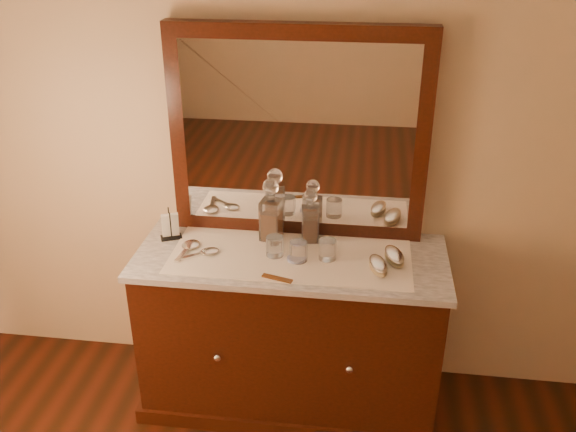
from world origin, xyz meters
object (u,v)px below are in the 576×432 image
object	(u,v)px
mirror_frame	(298,135)
napkin_rack	(170,227)
pin_dish	(295,259)
comb	(277,278)
brush_near	(378,265)
decanter_right	(310,221)
dresser_cabinet	(291,332)
decanter_left	(271,216)
hand_mirror_outer	(189,247)
brush_far	(394,256)
hand_mirror_inner	(206,252)

from	to	relation	value
mirror_frame	napkin_rack	size ratio (longest dim) A/B	7.97
pin_dish	comb	distance (m)	0.18
brush_near	decanter_right	bearing A→B (deg)	144.30
comb	decanter_right	xyz separation A→B (m)	(0.10, 0.37, 0.10)
dresser_cabinet	comb	bearing A→B (deg)	-97.92
dresser_cabinet	decanter_right	size ratio (longest dim) A/B	5.27
pin_dish	comb	world-z (taller)	pin_dish
decanter_left	brush_near	size ratio (longest dim) A/B	1.76
pin_dish	hand_mirror_outer	distance (m)	0.51
comb	decanter_left	bearing A→B (deg)	118.21
brush_far	hand_mirror_outer	xyz separation A→B (m)	(-0.95, -0.01, -0.01)
pin_dish	hand_mirror_outer	xyz separation A→B (m)	(-0.51, 0.04, 0.00)
mirror_frame	hand_mirror_inner	bearing A→B (deg)	-143.00
decanter_left	hand_mirror_outer	world-z (taller)	decanter_left
mirror_frame	hand_mirror_inner	world-z (taller)	mirror_frame
napkin_rack	brush_far	bearing A→B (deg)	-4.56
comb	pin_dish	bearing A→B (deg)	86.92
decanter_right	pin_dish	bearing A→B (deg)	-103.13
decanter_right	hand_mirror_outer	world-z (taller)	decanter_right
napkin_rack	hand_mirror_outer	xyz separation A→B (m)	(0.12, -0.10, -0.05)
mirror_frame	pin_dish	bearing A→B (deg)	-84.96
brush_near	mirror_frame	bearing A→B (deg)	140.28
decanter_left	dresser_cabinet	bearing A→B (deg)	-51.33
pin_dish	decanter_right	xyz separation A→B (m)	(0.05, 0.20, 0.10)
pin_dish	mirror_frame	bearing A→B (deg)	95.04
mirror_frame	decanter_left	world-z (taller)	mirror_frame
napkin_rack	brush_far	world-z (taller)	napkin_rack
decanter_left	brush_near	xyz separation A→B (m)	(0.51, -0.23, -0.10)
pin_dish	napkin_rack	bearing A→B (deg)	167.49
pin_dish	hand_mirror_inner	world-z (taller)	hand_mirror_inner
mirror_frame	hand_mirror_outer	size ratio (longest dim) A/B	5.58
pin_dish	brush_far	xyz separation A→B (m)	(0.44, 0.05, 0.02)
brush_far	comb	bearing A→B (deg)	-155.96
pin_dish	brush_far	world-z (taller)	brush_far
dresser_cabinet	hand_mirror_outer	bearing A→B (deg)	-179.06
napkin_rack	brush_near	bearing A→B (deg)	-9.91
decanter_right	brush_far	distance (m)	0.43
decanter_right	brush_near	size ratio (longest dim) A/B	1.51
decanter_left	comb	bearing A→B (deg)	-77.17
brush_far	hand_mirror_outer	size ratio (longest dim) A/B	0.86
hand_mirror_inner	brush_far	bearing A→B (deg)	3.39
comb	napkin_rack	distance (m)	0.65
hand_mirror_outer	decanter_left	bearing A→B (deg)	22.12
comb	hand_mirror_inner	distance (m)	0.40
napkin_rack	brush_near	distance (m)	1.01
dresser_cabinet	mirror_frame	world-z (taller)	mirror_frame
hand_mirror_outer	brush_far	bearing A→B (deg)	0.64
decanter_right	hand_mirror_outer	bearing A→B (deg)	-164.24
brush_near	dresser_cabinet	bearing A→B (deg)	167.80
brush_far	hand_mirror_inner	size ratio (longest dim) A/B	1.03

